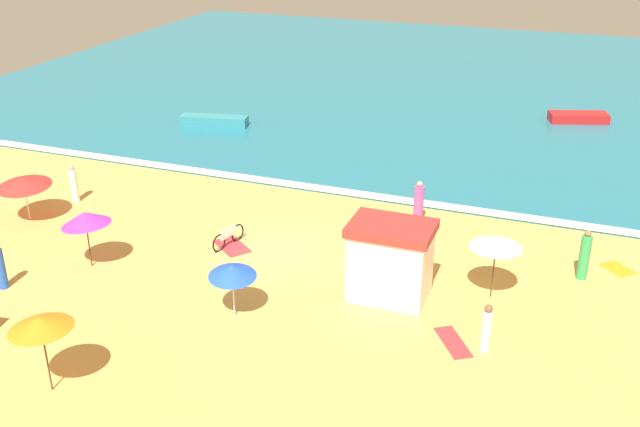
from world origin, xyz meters
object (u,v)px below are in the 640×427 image
at_px(beachgoer_7, 0,267).
at_px(small_boat_1, 578,117).
at_px(beach_umbrella_3, 40,323).
at_px(beachgoer_3, 74,184).
at_px(beachgoer_1, 419,204).
at_px(small_boat_0, 214,121).
at_px(beach_umbrella_0, 496,241).
at_px(beach_umbrella_1, 85,218).
at_px(beach_umbrella_4, 232,271).
at_px(parked_bicycle, 228,237).
at_px(beach_umbrella_2, 23,182).
at_px(lifeguard_cabana, 390,260).
at_px(beachgoer_6, 584,256).
at_px(beachgoer_2, 486,329).

relative_size(beachgoer_7, small_boat_1, 0.48).
xyz_separation_m(beach_umbrella_3, beachgoer_7, (-5.32, 4.04, -1.35)).
bearing_deg(beach_umbrella_3, beachgoer_3, 124.75).
relative_size(beach_umbrella_3, beachgoer_1, 1.30).
bearing_deg(small_boat_0, beach_umbrella_3, -72.66).
height_order(beach_umbrella_0, beachgoer_1, beach_umbrella_0).
relative_size(beach_umbrella_1, beachgoer_3, 1.30).
bearing_deg(beachgoer_1, beach_umbrella_4, -113.04).
relative_size(parked_bicycle, beachgoer_3, 1.03).
bearing_deg(small_boat_0, beach_umbrella_2, -94.77).
distance_m(beach_umbrella_3, parked_bicycle, 9.91).
height_order(beach_umbrella_1, beach_umbrella_2, beach_umbrella_1).
distance_m(beach_umbrella_3, small_boat_1, 33.63).
height_order(beach_umbrella_4, beachgoer_1, beach_umbrella_4).
distance_m(beach_umbrella_0, beachgoer_1, 6.39).
bearing_deg(small_boat_0, lifeguard_cabana, -45.44).
xyz_separation_m(parked_bicycle, beachgoer_1, (6.38, 4.69, 0.47)).
relative_size(beach_umbrella_2, beach_umbrella_4, 1.08).
xyz_separation_m(beach_umbrella_1, parked_bicycle, (3.98, 3.27, -1.54)).
bearing_deg(small_boat_0, beach_umbrella_4, -60.12).
bearing_deg(beachgoer_3, beach_umbrella_4, -28.85).
height_order(beach_umbrella_1, small_boat_0, beach_umbrella_1).
distance_m(beachgoer_1, beachgoer_6, 7.09).
distance_m(beach_umbrella_0, beachgoer_6, 3.93).
relative_size(beachgoer_6, small_boat_0, 0.48).
height_order(beach_umbrella_2, parked_bicycle, beach_umbrella_2).
xyz_separation_m(beach_umbrella_3, beachgoer_6, (13.52, 11.86, -1.29)).
bearing_deg(beachgoer_7, beachgoer_1, 40.33).
bearing_deg(lifeguard_cabana, small_boat_1, 77.71).
bearing_deg(small_boat_1, small_boat_0, -157.53).
relative_size(parked_bicycle, small_boat_1, 0.50).
relative_size(beachgoer_3, beachgoer_7, 1.01).
height_order(beach_umbrella_4, beachgoer_2, beach_umbrella_4).
height_order(beachgoer_3, beachgoer_7, beachgoer_3).
bearing_deg(beach_umbrella_3, beachgoer_6, 41.26).
xyz_separation_m(beach_umbrella_1, beach_umbrella_2, (-4.94, 2.48, -0.22)).
distance_m(beach_umbrella_3, beachgoer_1, 16.05).
xyz_separation_m(beach_umbrella_0, small_boat_1, (1.74, 21.78, -1.73)).
height_order(beach_umbrella_2, beachgoer_3, beach_umbrella_2).
height_order(beach_umbrella_0, small_boat_0, beach_umbrella_0).
relative_size(beach_umbrella_0, parked_bicycle, 1.30).
xyz_separation_m(beach_umbrella_1, small_boat_0, (-3.76, 16.61, -1.55)).
distance_m(lifeguard_cabana, beachgoer_3, 15.52).
bearing_deg(beach_umbrella_0, beach_umbrella_3, -138.60).
distance_m(lifeguard_cabana, small_boat_1, 23.53).
xyz_separation_m(beach_umbrella_1, beach_umbrella_3, (3.45, -6.47, 0.24)).
height_order(beach_umbrella_0, beach_umbrella_1, beach_umbrella_0).
height_order(beach_umbrella_1, parked_bicycle, beach_umbrella_1).
height_order(lifeguard_cabana, small_boat_1, lifeguard_cabana).
bearing_deg(beachgoer_1, beach_umbrella_3, -115.60).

